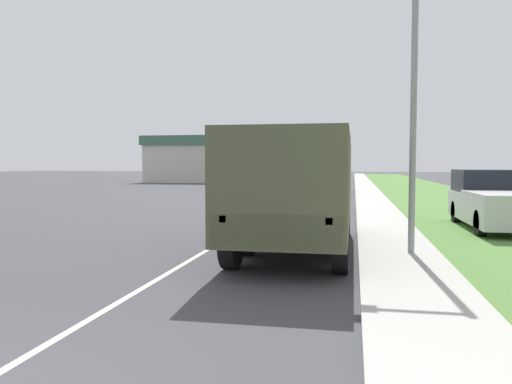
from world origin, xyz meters
TOP-DOWN VIEW (x-y plane):
  - ground_plane at (0.00, 40.00)m, footprint 180.00×180.00m
  - lane_centre_stripe at (0.00, 40.00)m, footprint 0.12×120.00m
  - sidewalk_right at (4.50, 40.00)m, footprint 1.80×120.00m
  - grass_strip_right at (8.90, 40.00)m, footprint 7.00×120.00m
  - military_truck at (2.17, 8.78)m, footprint 2.45×7.13m
  - car_nearest_ahead at (1.60, 18.73)m, footprint 1.70×4.37m
  - car_second_ahead at (2.02, 33.68)m, footprint 1.90×4.58m
  - car_third_ahead at (-1.53, 44.98)m, footprint 1.91×4.79m
  - pickup_truck at (7.90, 14.20)m, footprint 1.90×5.25m
  - lamp_post at (4.52, 8.41)m, footprint 1.69×0.24m
  - building_distant at (-13.43, 55.14)m, footprint 12.64×13.54m

SIDE VIEW (x-z plane):
  - ground_plane at x=0.00m, z-range 0.00..0.00m
  - lane_centre_stripe at x=0.00m, z-range 0.00..0.00m
  - grass_strip_right at x=8.90m, z-range 0.00..0.02m
  - sidewalk_right at x=4.50m, z-range 0.00..0.12m
  - car_nearest_ahead at x=1.60m, z-range -0.06..1.32m
  - car_third_ahead at x=-1.53m, z-range -0.06..1.32m
  - car_second_ahead at x=2.02m, z-range -0.07..1.43m
  - pickup_truck at x=7.90m, z-range -0.05..1.83m
  - military_truck at x=2.17m, z-range 0.22..2.98m
  - building_distant at x=-13.43m, z-range 0.03..5.22m
  - lamp_post at x=4.52m, z-range 0.77..7.03m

